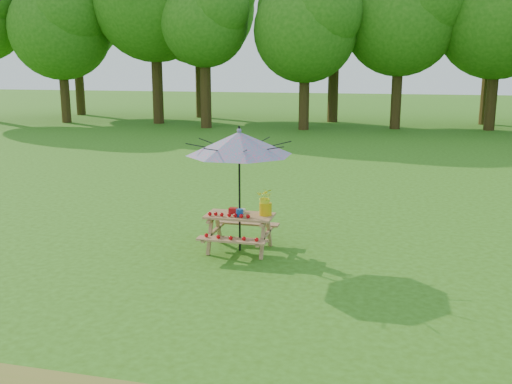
# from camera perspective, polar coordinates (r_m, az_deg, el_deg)

# --- Properties ---
(ground) EXTENTS (120.00, 120.00, 0.00)m
(ground) POSITION_cam_1_polar(r_m,az_deg,el_deg) (7.91, 17.04, -12.49)
(ground) COLOR #326012
(ground) RESTS_ON ground
(picnic_table) EXTENTS (1.20, 1.32, 0.67)m
(picnic_table) POSITION_cam_1_polar(r_m,az_deg,el_deg) (10.25, -1.64, -4.14)
(picnic_table) COLOR #926142
(picnic_table) RESTS_ON ground
(patio_umbrella) EXTENTS (2.45, 2.45, 2.25)m
(patio_umbrella) POSITION_cam_1_polar(r_m,az_deg,el_deg) (9.91, -1.69, 4.88)
(patio_umbrella) COLOR black
(patio_umbrella) RESTS_ON ground
(produce_bins) EXTENTS (0.31, 0.39, 0.13)m
(produce_bins) POSITION_cam_1_polar(r_m,az_deg,el_deg) (10.16, -1.83, -1.97)
(produce_bins) COLOR #A80D0F
(produce_bins) RESTS_ON picnic_table
(tomatoes_row) EXTENTS (0.77, 0.13, 0.07)m
(tomatoes_row) POSITION_cam_1_polar(r_m,az_deg,el_deg) (10.03, -2.75, -2.29)
(tomatoes_row) COLOR #C1060A
(tomatoes_row) RESTS_ON picnic_table
(flower_bucket) EXTENTS (0.30, 0.26, 0.49)m
(flower_bucket) POSITION_cam_1_polar(r_m,az_deg,el_deg) (10.07, 0.97, -0.87)
(flower_bucket) COLOR gold
(flower_bucket) RESTS_ON picnic_table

